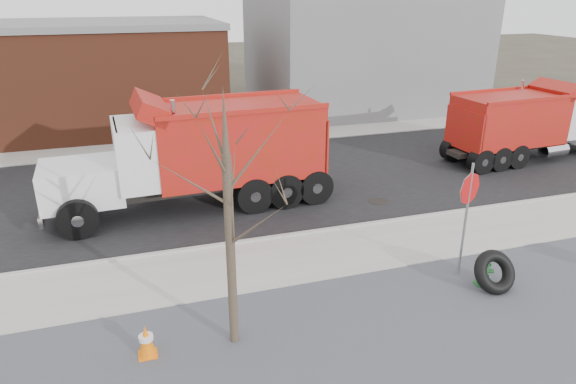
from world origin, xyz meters
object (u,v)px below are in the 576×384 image
object	(u,v)px
fire_hydrant	(484,272)
dump_truck_red_b	(201,150)
truck_tire	(495,272)
dump_truck_red_a	(526,122)
stop_sign	(468,201)

from	to	relation	value
fire_hydrant	dump_truck_red_b	distance (m)	9.10
truck_tire	dump_truck_red_a	xyz separation A→B (m)	(7.78, 8.21, 1.13)
fire_hydrant	dump_truck_red_a	size ratio (longest dim) A/B	0.10
dump_truck_red_a	stop_sign	bearing A→B (deg)	-142.10
stop_sign	dump_truck_red_b	size ratio (longest dim) A/B	0.33
fire_hydrant	stop_sign	distance (m)	1.77
stop_sign	fire_hydrant	bearing A→B (deg)	-69.92
fire_hydrant	truck_tire	size ratio (longest dim) A/B	0.71
stop_sign	dump_truck_red_b	world-z (taller)	dump_truck_red_b
stop_sign	truck_tire	bearing A→B (deg)	-68.41
stop_sign	dump_truck_red_b	bearing A→B (deg)	130.49
fire_hydrant	stop_sign	bearing A→B (deg)	133.81
fire_hydrant	dump_truck_red_a	bearing A→B (deg)	68.98
dump_truck_red_b	truck_tire	bearing A→B (deg)	125.90
stop_sign	dump_truck_red_a	size ratio (longest dim) A/B	0.38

